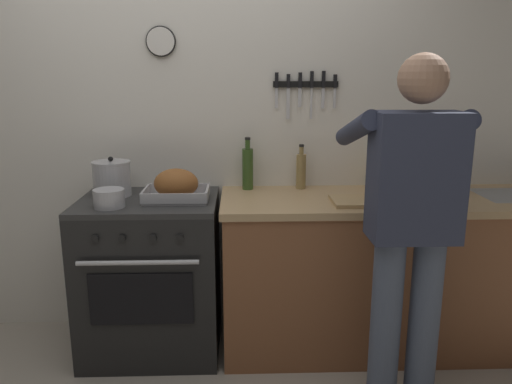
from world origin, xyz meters
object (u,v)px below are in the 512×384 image
at_px(stove, 152,275).
at_px(person_cook, 411,217).
at_px(bottle_vinegar, 301,170).
at_px(roasting_pan, 176,186).
at_px(cutting_board, 366,201).
at_px(saucepan, 109,198).
at_px(bottle_hot_sauce, 384,181).
at_px(bottle_soy_sauce, 437,178).
at_px(bottle_cooking_oil, 375,171).
at_px(bottle_wine_red, 450,170).
at_px(stock_pot, 112,179).
at_px(bottle_olive_oil, 248,168).

height_order(stove, person_cook, person_cook).
bearing_deg(bottle_vinegar, roasting_pan, -159.80).
height_order(person_cook, cutting_board, person_cook).
xyz_separation_m(stove, cutting_board, (1.18, -0.13, 0.46)).
xyz_separation_m(person_cook, saucepan, (-1.44, 0.42, -0.00)).
relative_size(person_cook, cutting_board, 4.61).
xyz_separation_m(stove, bottle_hot_sauce, (1.33, 0.05, 0.53)).
xyz_separation_m(bottle_soy_sauce, bottle_cooking_oil, (-0.37, 0.03, 0.04)).
xyz_separation_m(bottle_hot_sauce, bottle_vinegar, (-0.45, 0.19, 0.03)).
relative_size(person_cook, bottle_soy_sauce, 9.12).
relative_size(person_cook, bottle_cooking_oil, 6.04).
height_order(bottle_wine_red, bottle_cooking_oil, bottle_wine_red).
bearing_deg(person_cook, roasting_pan, 49.93).
xyz_separation_m(roasting_pan, cutting_board, (1.02, -0.10, -0.07)).
xyz_separation_m(saucepan, bottle_vinegar, (1.05, 0.40, 0.06)).
relative_size(person_cook, stock_pot, 7.37).
distance_m(bottle_hot_sauce, bottle_wine_red, 0.39).
xyz_separation_m(saucepan, cutting_board, (1.35, 0.04, -0.04)).
bearing_deg(cutting_board, bottle_vinegar, 130.31).
bearing_deg(bottle_olive_oil, bottle_hot_sauce, -13.26).
bearing_deg(bottle_soy_sauce, bottle_cooking_oil, 175.96).
distance_m(saucepan, bottle_vinegar, 1.12).
bearing_deg(cutting_board, stock_pot, 171.20).
relative_size(saucepan, bottle_cooking_oil, 0.58).
xyz_separation_m(roasting_pan, bottle_soy_sauce, (1.51, 0.18, -0.00)).
relative_size(bottle_hot_sauce, bottle_wine_red, 0.59).
xyz_separation_m(roasting_pan, bottle_hot_sauce, (1.17, 0.08, 0.00)).
distance_m(bottle_soy_sauce, bottle_wine_red, 0.12).
distance_m(roasting_pan, bottle_olive_oil, 0.47).
xyz_separation_m(cutting_board, bottle_hot_sauce, (0.15, 0.17, 0.07)).
xyz_separation_m(bottle_hot_sauce, bottle_olive_oil, (-0.77, 0.18, 0.05)).
bearing_deg(stock_pot, bottle_soy_sauce, 1.94).
distance_m(stove, stock_pot, 0.60).
relative_size(bottle_cooking_oil, bottle_vinegar, 1.03).
height_order(saucepan, bottle_vinegar, bottle_vinegar).
bearing_deg(cutting_board, bottle_wine_red, 19.43).
bearing_deg(bottle_cooking_oil, bottle_olive_oil, 176.37).
bearing_deg(saucepan, bottle_wine_red, 6.85).
relative_size(bottle_hot_sauce, bottle_olive_oil, 0.63).
height_order(stove, bottle_vinegar, bottle_vinegar).
bearing_deg(bottle_vinegar, person_cook, -64.43).
bearing_deg(saucepan, bottle_cooking_oil, 13.14).
distance_m(bottle_olive_oil, bottle_soy_sauce, 1.12).
bearing_deg(stock_pot, bottle_cooking_oil, 3.38).
xyz_separation_m(stock_pot, bottle_hot_sauce, (1.54, -0.04, -0.02)).
bearing_deg(stove, cutting_board, -6.07).
bearing_deg(bottle_vinegar, bottle_cooking_oil, -7.08).
height_order(stock_pot, bottle_cooking_oil, bottle_cooking_oil).
bearing_deg(bottle_cooking_oil, roasting_pan, -169.64).
relative_size(stove, bottle_vinegar, 3.36).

